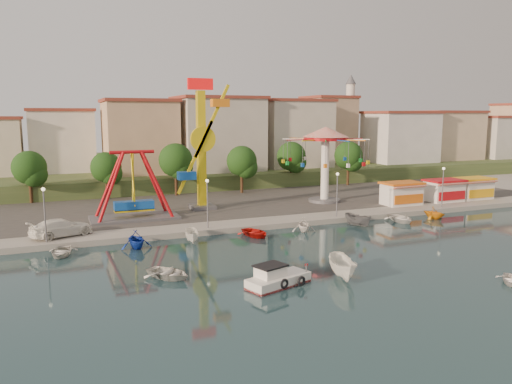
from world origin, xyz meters
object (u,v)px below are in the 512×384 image
wave_swinger (325,147)px  skiff (343,268)px  cabin_motorboat (277,279)px  kamikaze_tower (204,147)px  rowboat_a (168,273)px  pirate_ship_ride (133,187)px  van (61,228)px

wave_swinger → skiff: 32.38m
skiff → cabin_motorboat: bearing=-167.5°
kamikaze_tower → skiff: 30.18m
rowboat_a → skiff: (12.47, -5.35, 0.49)m
pirate_ship_ride → kamikaze_tower: (9.34, 2.80, 4.16)m
van → kamikaze_tower: bearing=-85.2°
pirate_ship_ride → rowboat_a: 21.32m
cabin_motorboat → kamikaze_tower: bearing=65.6°
pirate_ship_ride → wave_swinger: size_ratio=0.86×
kamikaze_tower → van: 20.70m
kamikaze_tower → skiff: size_ratio=3.58×
rowboat_a → cabin_motorboat: bearing=-69.2°
kamikaze_tower → cabin_motorboat: bearing=-95.8°
pirate_ship_ride → van: size_ratio=1.64×
pirate_ship_ride → van: (-8.06, -5.89, -2.91)m
wave_swinger → van: (-34.45, -7.58, -6.71)m
pirate_ship_ride → wave_swinger: wave_swinger is taller
pirate_ship_ride → kamikaze_tower: bearing=16.7°
cabin_motorboat → rowboat_a: (-7.08, 4.82, -0.07)m
wave_swinger → cabin_motorboat: (-19.94, -27.46, -7.72)m
rowboat_a → van: bearing=81.3°
kamikaze_tower → rowboat_a: bearing=-112.8°
kamikaze_tower → wave_swinger: 17.08m
pirate_ship_ride → cabin_motorboat: (6.45, -25.76, -3.92)m
rowboat_a → skiff: skiff is taller
van → pirate_ship_ride: bearing=-75.6°
wave_swinger → skiff: wave_swinger is taller
rowboat_a → van: van is taller
cabin_motorboat → wave_swinger: bearing=35.4°
wave_swinger → skiff: bearing=-117.5°
rowboat_a → wave_swinger: bearing=5.0°
pirate_ship_ride → wave_swinger: 26.71m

